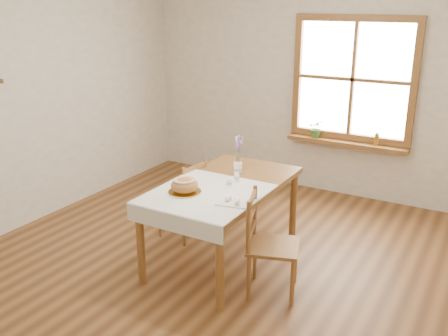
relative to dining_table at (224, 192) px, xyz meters
The scene contains 18 objects.
ground 0.73m from the dining_table, 90.00° to the right, with size 5.00×5.00×0.00m, color brown.
room_walls 1.08m from the dining_table, 90.00° to the right, with size 4.60×5.10×2.65m.
window 2.36m from the dining_table, 77.02° to the left, with size 1.46×0.08×1.46m.
window_sill 2.16m from the dining_table, 76.61° to the left, with size 1.46×0.20×0.05m.
dining_table is the anchor object (origin of this frame).
table_linen 0.32m from the dining_table, 90.00° to the right, with size 0.91×0.99×0.01m, color white.
chair_left 0.69m from the dining_table, 162.14° to the left, with size 0.39×0.40×0.83m, color brown, non-canonical shape.
chair_right 0.75m from the dining_table, 25.51° to the right, with size 0.41×0.43×0.87m, color brown, non-canonical shape.
bread_plate 0.43m from the dining_table, 113.14° to the right, with size 0.28×0.28×0.01m, color white.
bread_loaf 0.46m from the dining_table, 113.14° to the right, with size 0.24×0.24×0.13m, color #AC713D.
egg_napkin 0.49m from the dining_table, 50.34° to the right, with size 0.26×0.22×0.01m, color white.
eggs 0.49m from the dining_table, 50.34° to the right, with size 0.20×0.18×0.04m, color white, non-canonical shape.
salt_shaker 0.18m from the dining_table, 35.52° to the right, with size 0.05×0.05×0.09m, color white.
pepper_shaker 0.18m from the dining_table, 37.86° to the left, with size 0.05×0.05×0.09m, color white.
flower_vase 0.36m from the dining_table, 96.68° to the left, with size 0.09×0.09×0.09m, color white.
lavender_bouquet 0.46m from the dining_table, 96.68° to the left, with size 0.15×0.15×0.28m, color #6B5393, non-canonical shape.
potted_plant 2.11m from the dining_table, 86.76° to the left, with size 0.20×0.22×0.17m, color #396D2B.
amber_bottle 2.27m from the dining_table, 67.86° to the left, with size 0.05×0.05×0.15m, color #99651C.
Camera 1 is at (2.12, -3.38, 2.33)m, focal length 40.00 mm.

